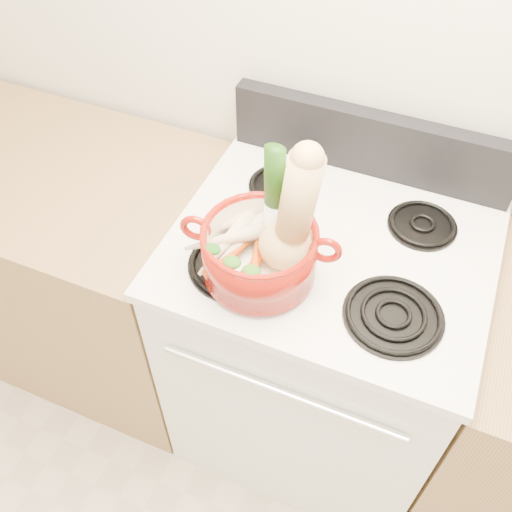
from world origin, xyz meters
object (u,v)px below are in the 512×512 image
at_px(dutch_oven, 259,252).
at_px(leek, 275,199).
at_px(squash, 289,213).
at_px(stove_body, 317,349).

relative_size(dutch_oven, leek, 0.85).
height_order(squash, leek, squash).
height_order(stove_body, dutch_oven, dutch_oven).
xyz_separation_m(dutch_oven, squash, (0.05, 0.03, 0.12)).
bearing_deg(dutch_oven, leek, 71.30).
distance_m(squash, leek, 0.06).
height_order(dutch_oven, leek, leek).
bearing_deg(stove_body, dutch_oven, -127.55).
height_order(stove_body, leek, leek).
bearing_deg(dutch_oven, stove_body, 42.77).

